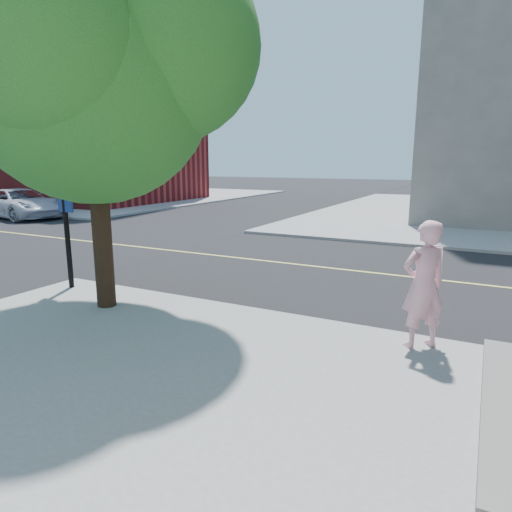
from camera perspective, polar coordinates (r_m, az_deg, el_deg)
The scene contains 9 objects.
ground at distance 11.80m, azimuth -18.58°, elevation -3.79°, with size 140.00×140.00×0.00m, color black.
road_ew at distance 15.16m, azimuth -6.40°, elevation 0.20°, with size 140.00×9.00×0.01m, color black.
sidewalk_nw at distance 42.98m, azimuth -19.68°, elevation 7.22°, with size 26.00×25.00×0.12m, color gray.
church at distance 38.51m, azimuth -21.20°, elevation 17.28°, with size 15.20×12.00×14.40m.
office_block at distance 50.47m, azimuth -27.39°, elevation 17.54°, with size 12.00×14.08×18.00m.
man_on_phone at distance 7.61m, azimuth 20.40°, elevation -3.45°, with size 0.75×0.49×2.06m, color #ECA7B7.
street_tree at distance 9.63m, azimuth -19.71°, elevation 23.39°, with size 5.80×5.27×7.70m.
signal_pole at distance 12.88m, azimuth -29.41°, elevation 12.31°, with size 3.66×0.42×4.13m.
car_a at distance 27.86m, azimuth -27.66°, elevation 5.89°, with size 2.64×5.72×1.59m, color silver.
Camera 1 is at (8.26, -7.85, 3.07)m, focal length 31.71 mm.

